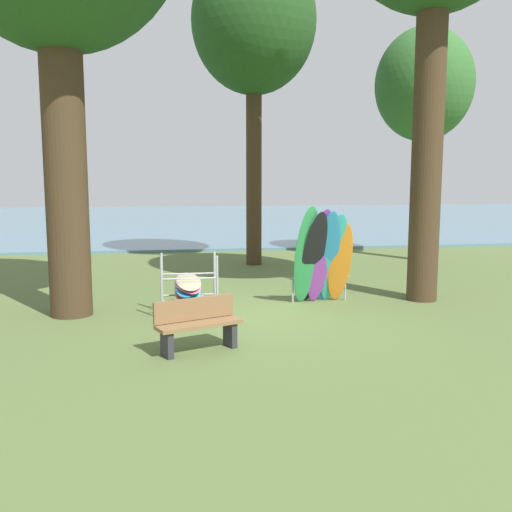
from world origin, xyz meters
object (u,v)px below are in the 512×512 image
tree_far_left_back (424,87)px  board_storage_rack (188,288)px  leaning_board_pile (323,258)px  park_bench (198,323)px  tree_mid_behind (254,24)px

tree_far_left_back → board_storage_rack: size_ratio=3.66×
leaning_board_pile → park_bench: (-2.92, -3.01, -0.58)m
tree_mid_behind → tree_far_left_back: (5.80, 0.21, -1.70)m
tree_far_left_back → board_storage_rack: 11.94m
tree_far_left_back → park_bench: bearing=-130.8°
tree_mid_behind → tree_far_left_back: 6.04m
leaning_board_pile → board_storage_rack: (-2.97, -0.50, -0.48)m
park_bench → leaning_board_pile: bearing=45.9°
tree_far_left_back → leaning_board_pile: size_ratio=3.51×
tree_mid_behind → tree_far_left_back: bearing=2.1°
tree_mid_behind → tree_far_left_back: tree_mid_behind is taller
tree_far_left_back → park_bench: tree_far_left_back is taller
tree_mid_behind → park_bench: bearing=-104.2°
board_storage_rack → park_bench: 2.52m
leaning_board_pile → park_bench: 4.24m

